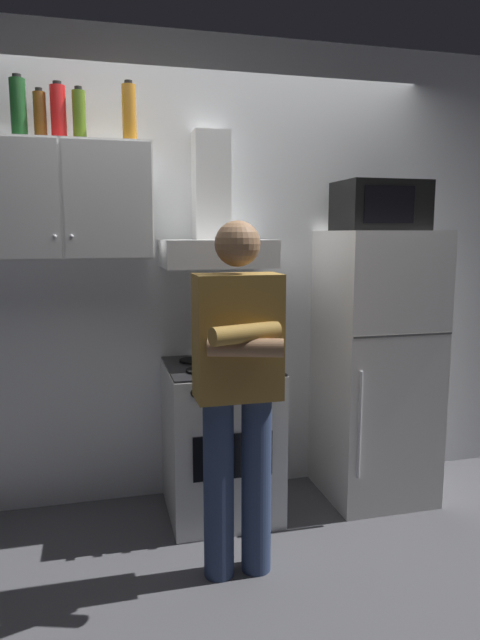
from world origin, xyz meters
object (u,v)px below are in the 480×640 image
(microwave, at_px, (380,206))
(bottle_olive_oil, at_px, (79,116))
(stove_oven, at_px, (221,439))
(refrigerator, at_px, (375,366))
(bottle_beer_brown, at_px, (40,116))
(person_standing, at_px, (238,387))
(cooking_pot, at_px, (248,358))
(upper_cabinet, at_px, (63,201))
(bottle_wine_green, at_px, (18,108))
(range_hood, at_px, (215,231))
(bottle_soda_red, at_px, (58,113))
(bottle_liquor_amber, at_px, (129,113))

(microwave, relative_size, bottle_olive_oil, 1.79)
(stove_oven, distance_m, bottle_olive_oil, 1.88)
(refrigerator, distance_m, bottle_beer_brown, 2.30)
(person_standing, distance_m, cooking_pot, 0.52)
(upper_cabinet, xyz_separation_m, bottle_wine_green, (-0.19, -0.01, 0.45))
(range_hood, relative_size, cooking_pot, 2.41)
(bottle_soda_red, relative_size, bottle_wine_green, 0.93)
(range_hood, distance_m, microwave, 0.97)
(microwave, bearing_deg, bottle_beer_brown, 176.59)
(refrigerator, height_order, bottle_liquor_amber, bottle_liquor_amber)
(person_standing, bearing_deg, cooking_pot, 69.70)
(bottle_beer_brown, bearing_deg, bottle_wine_green, -173.28)
(cooking_pot, bearing_deg, bottle_wine_green, 168.11)
(cooking_pot, height_order, bottle_liquor_amber, bottle_liquor_amber)
(bottle_beer_brown, height_order, bottle_wine_green, bottle_wine_green)
(refrigerator, xyz_separation_m, bottle_beer_brown, (-1.84, 0.13, 1.37))
(person_standing, relative_size, bottle_wine_green, 5.31)
(bottle_liquor_amber, distance_m, bottle_olive_oil, 0.25)
(person_standing, bearing_deg, upper_cabinet, 135.74)
(upper_cabinet, distance_m, bottle_wine_green, 0.49)
(stove_oven, distance_m, cooking_pot, 0.52)
(cooking_pot, height_order, bottle_olive_oil, bottle_olive_oil)
(bottle_olive_oil, bearing_deg, bottle_wine_green, 179.43)
(bottle_soda_red, bearing_deg, bottle_olive_oil, -2.74)
(bottle_liquor_amber, distance_m, bottle_wine_green, 0.54)
(stove_oven, relative_size, bottle_beer_brown, 3.45)
(range_hood, xyz_separation_m, cooking_pot, (0.13, -0.25, -0.68))
(person_standing, distance_m, bottle_liquor_amber, 1.53)
(cooking_pot, relative_size, bottle_wine_green, 1.01)
(upper_cabinet, xyz_separation_m, refrigerator, (1.75, -0.12, -0.95))
(upper_cabinet, distance_m, cooking_pot, 1.27)
(range_hood, xyz_separation_m, bottle_wine_green, (-0.99, -0.01, 0.60))
(range_hood, xyz_separation_m, refrigerator, (0.95, -0.13, -0.80))
(bottle_olive_oil, height_order, bottle_wine_green, bottle_wine_green)
(bottle_liquor_amber, bearing_deg, bottle_olive_oil, 174.63)
(microwave, height_order, cooking_pot, microwave)
(bottle_liquor_amber, xyz_separation_m, bottle_wine_green, (-0.54, 0.03, 0.00))
(upper_cabinet, distance_m, refrigerator, 2.00)
(stove_oven, xyz_separation_m, bottle_soda_red, (-0.80, 0.12, 1.75))
(upper_cabinet, height_order, bottle_soda_red, bottle_soda_red)
(refrigerator, bearing_deg, cooking_pot, -171.68)
(range_hood, relative_size, bottle_olive_oil, 2.79)
(bottle_beer_brown, bearing_deg, person_standing, -41.06)
(bottle_liquor_amber, distance_m, bottle_soda_red, 0.35)
(upper_cabinet, height_order, cooking_pot, upper_cabinet)
(cooking_pot, height_order, bottle_soda_red, bottle_soda_red)
(refrigerator, xyz_separation_m, cooking_pot, (-0.82, -0.12, 0.12))
(upper_cabinet, height_order, microwave, upper_cabinet)
(bottle_soda_red, distance_m, bottle_beer_brown, 0.09)
(stove_oven, height_order, range_hood, range_hood)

